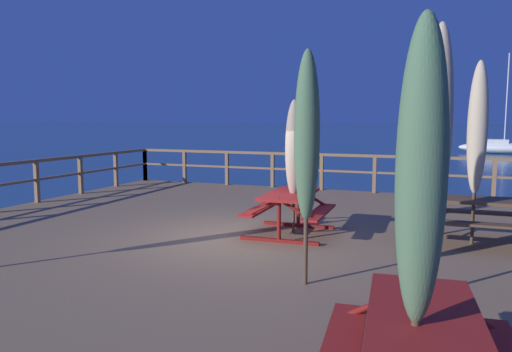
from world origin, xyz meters
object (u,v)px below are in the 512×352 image
object	(u,v)px
picnic_table_mid_left	(289,204)
patio_umbrella_short_mid	(438,124)
patio_umbrella_tall_mid_right	(307,137)
sailboat_distant	(499,147)
patio_umbrella_tall_back_left	(421,174)
picnic_table_mid_right	(471,210)
patio_umbrella_tall_back_right	(294,149)
patio_umbrella_short_front	(478,129)

from	to	relation	value
picnic_table_mid_left	patio_umbrella_short_mid	size ratio (longest dim) A/B	0.53
picnic_table_mid_left	patio_umbrella_tall_mid_right	world-z (taller)	patio_umbrella_tall_mid_right
picnic_table_mid_left	sailboat_distant	world-z (taller)	sailboat_distant
picnic_table_mid_left	patio_umbrella_tall_back_left	size ratio (longest dim) A/B	0.62
picnic_table_mid_right	patio_umbrella_tall_back_left	bearing A→B (deg)	-95.89
picnic_table_mid_left	patio_umbrella_tall_back_right	bearing A→B (deg)	7.75
picnic_table_mid_right	patio_umbrella_tall_mid_right	world-z (taller)	patio_umbrella_tall_mid_right
patio_umbrella_short_front	sailboat_distant	size ratio (longest dim) A/B	0.39
patio_umbrella_tall_mid_right	picnic_table_mid_right	bearing A→B (deg)	55.91
patio_umbrella_short_front	patio_umbrella_tall_mid_right	size ratio (longest dim) A/B	1.03
picnic_table_mid_right	picnic_table_mid_left	xyz separation A→B (m)	(-3.06, -0.50, -0.01)
patio_umbrella_tall_back_right	sailboat_distant	bearing A→B (deg)	79.26
patio_umbrella_short_front	picnic_table_mid_right	bearing A→B (deg)	111.46
picnic_table_mid_left	patio_umbrella_tall_back_left	bearing A→B (deg)	-64.45
patio_umbrella_short_mid	picnic_table_mid_left	bearing A→B (deg)	137.55
patio_umbrella_tall_back_left	picnic_table_mid_left	bearing A→B (deg)	115.55
sailboat_distant	patio_umbrella_short_mid	bearing A→B (deg)	-96.32
picnic_table_mid_right	patio_umbrella_short_mid	world-z (taller)	patio_umbrella_short_mid
patio_umbrella_short_mid	picnic_table_mid_right	bearing A→B (deg)	79.09
patio_umbrella_tall_back_right	patio_umbrella_short_mid	distance (m)	3.40
sailboat_distant	patio_umbrella_tall_back_right	bearing A→B (deg)	-100.74
patio_umbrella_short_front	patio_umbrella_tall_back_right	size ratio (longest dim) A/B	1.24
patio_umbrella_tall_back_left	sailboat_distant	xyz separation A→B (m)	(4.08, 39.36, -1.86)
patio_umbrella_short_front	picnic_table_mid_left	bearing A→B (deg)	-172.08
patio_umbrella_short_mid	patio_umbrella_tall_mid_right	bearing A→B (deg)	-171.41
sailboat_distant	patio_umbrella_tall_mid_right	bearing A→B (deg)	-98.60
patio_umbrella_tall_back_left	patio_umbrella_short_front	distance (m)	5.64
patio_umbrella_short_front	patio_umbrella_short_mid	size ratio (longest dim) A/B	0.95
picnic_table_mid_right	patio_umbrella_short_mid	distance (m)	3.21
patio_umbrella_tall_back_right	patio_umbrella_short_mid	size ratio (longest dim) A/B	0.77
patio_umbrella_short_front	patio_umbrella_short_mid	world-z (taller)	patio_umbrella_short_mid
patio_umbrella_short_mid	sailboat_distant	distance (m)	36.77
patio_umbrella_short_front	patio_umbrella_tall_mid_right	distance (m)	3.62
picnic_table_mid_left	patio_umbrella_short_front	xyz separation A→B (m)	(3.09, 0.43, 1.39)
patio_umbrella_short_front	patio_umbrella_short_mid	xyz separation A→B (m)	(-0.57, -2.73, 0.10)
sailboat_distant	patio_umbrella_tall_back_left	bearing A→B (deg)	-95.92
patio_umbrella_tall_back_left	patio_umbrella_short_front	world-z (taller)	patio_umbrella_short_front
sailboat_distant	patio_umbrella_short_front	bearing A→B (deg)	-95.87
patio_umbrella_tall_back_left	patio_umbrella_tall_back_right	world-z (taller)	patio_umbrella_tall_back_left
picnic_table_mid_left	patio_umbrella_tall_back_right	xyz separation A→B (m)	(0.08, 0.01, 1.01)
patio_umbrella_tall_back_left	sailboat_distant	distance (m)	39.61
patio_umbrella_tall_back_right	picnic_table_mid_right	bearing A→B (deg)	9.31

